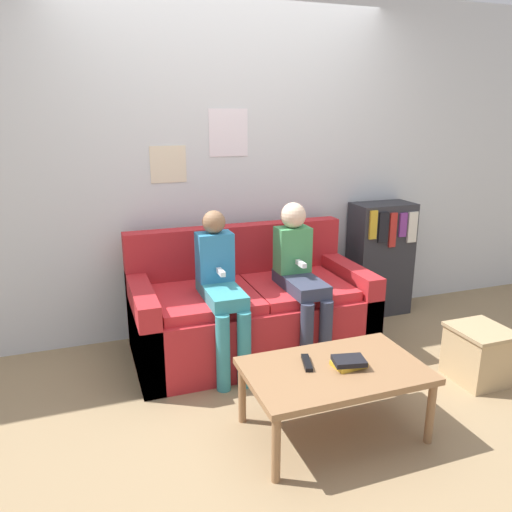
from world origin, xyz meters
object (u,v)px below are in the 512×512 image
at_px(person_left, 221,285).
at_px(bookshelf, 380,259).
at_px(storage_box, 479,354).
at_px(couch, 250,312).
at_px(person_right, 300,272).
at_px(coffee_table, 335,375).
at_px(tv_remote, 307,363).

relative_size(person_left, bookshelf, 1.11).
relative_size(person_left, storage_box, 2.93).
xyz_separation_m(couch, person_right, (0.30, -0.20, 0.33)).
bearing_deg(person_right, couch, 146.29).
height_order(couch, coffee_table, couch).
height_order(person_right, tv_remote, person_right).
bearing_deg(person_left, coffee_table, -67.17).
bearing_deg(coffee_table, tv_remote, 147.36).
bearing_deg(coffee_table, storage_box, 8.91).
bearing_deg(coffee_table, couch, 95.35).
bearing_deg(couch, bookshelf, 13.68).
distance_m(tv_remote, bookshelf, 1.89).
distance_m(person_right, storage_box, 1.29).
bearing_deg(person_right, person_left, -179.27).
xyz_separation_m(coffee_table, person_right, (0.20, 0.90, 0.28)).
distance_m(couch, storage_box, 1.58).
bearing_deg(couch, person_right, -33.71).
bearing_deg(bookshelf, person_left, -161.53).
bearing_deg(bookshelf, tv_remote, -134.72).
height_order(person_right, bookshelf, person_right).
bearing_deg(storage_box, coffee_table, -171.09).
relative_size(person_right, tv_remote, 6.33).
relative_size(bookshelf, storage_box, 2.64).
xyz_separation_m(person_right, bookshelf, (1.00, 0.52, -0.14)).
relative_size(tv_remote, storage_box, 0.47).
xyz_separation_m(coffee_table, storage_box, (1.17, 0.18, -0.17)).
xyz_separation_m(couch, storage_box, (1.28, -0.92, -0.12)).
distance_m(coffee_table, person_right, 0.97).
bearing_deg(storage_box, person_left, 155.33).
xyz_separation_m(person_left, bookshelf, (1.58, 0.53, -0.12)).
height_order(coffee_table, storage_box, coffee_table).
relative_size(coffee_table, storage_box, 2.60).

